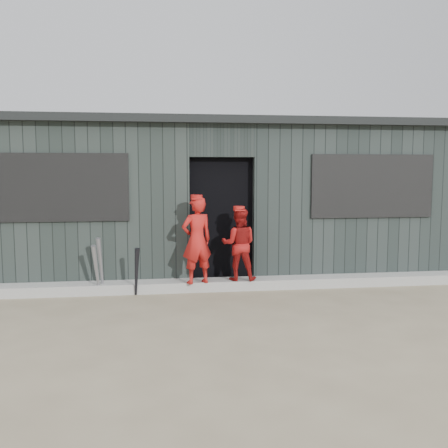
{
  "coord_description": "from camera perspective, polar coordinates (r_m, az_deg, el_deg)",
  "views": [
    {
      "loc": [
        -0.99,
        -5.54,
        1.79
      ],
      "look_at": [
        0.0,
        1.8,
        1.0
      ],
      "focal_mm": 40.0,
      "sensor_mm": 36.0,
      "label": 1
    }
  ],
  "objects": [
    {
      "name": "dugout",
      "position": [
        9.12,
        -1.44,
        2.92
      ],
      "size": [
        8.3,
        3.3,
        2.62
      ],
      "color": "black",
      "rests_on": "ground"
    },
    {
      "name": "bat_left",
      "position": [
        7.35,
        -14.37,
        -5.16
      ],
      "size": [
        0.12,
        0.31,
        0.76
      ],
      "primitive_type": "cone",
      "rotation": [
        0.31,
        0.0,
        -0.18
      ],
      "color": "gray",
      "rests_on": "ground"
    },
    {
      "name": "player_red_right",
      "position": [
        7.49,
        1.71,
        -2.31
      ],
      "size": [
        0.6,
        0.51,
        1.09
      ],
      "primitive_type": "imported",
      "rotation": [
        0.0,
        0.0,
        2.95
      ],
      "color": "maroon",
      "rests_on": "curb"
    },
    {
      "name": "bat_right",
      "position": [
        7.26,
        -9.97,
        -5.41
      ],
      "size": [
        0.12,
        0.22,
        0.71
      ],
      "primitive_type": "cone",
      "rotation": [
        0.21,
        0.0,
        0.25
      ],
      "color": "black",
      "rests_on": "ground"
    },
    {
      "name": "ground",
      "position": [
        5.91,
        2.38,
        -11.56
      ],
      "size": [
        80.0,
        80.0,
        0.0
      ],
      "primitive_type": "plane",
      "color": "#776B52",
      "rests_on": "ground"
    },
    {
      "name": "player_grey_back",
      "position": [
        8.25,
        3.66,
        -2.41
      ],
      "size": [
        0.63,
        0.49,
        1.15
      ],
      "primitive_type": "imported",
      "rotation": [
        0.0,
        0.0,
        3.4
      ],
      "color": "silver",
      "rests_on": "ground"
    },
    {
      "name": "player_red_left",
      "position": [
        7.27,
        -3.13,
        -1.86
      ],
      "size": [
        0.54,
        0.44,
        1.27
      ],
      "primitive_type": "imported",
      "rotation": [
        0.0,
        0.0,
        3.48
      ],
      "color": "#B51A16",
      "rests_on": "curb"
    },
    {
      "name": "curb",
      "position": [
        7.63,
        -0.02,
        -6.91
      ],
      "size": [
        8.0,
        0.36,
        0.15
      ],
      "primitive_type": "cube",
      "color": "gray",
      "rests_on": "ground"
    },
    {
      "name": "bat_mid",
      "position": [
        7.42,
        -13.91,
        -4.68
      ],
      "size": [
        0.1,
        0.3,
        0.85
      ],
      "primitive_type": "cone",
      "rotation": [
        0.27,
        0.0,
        -0.13
      ],
      "color": "gray",
      "rests_on": "ground"
    }
  ]
}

